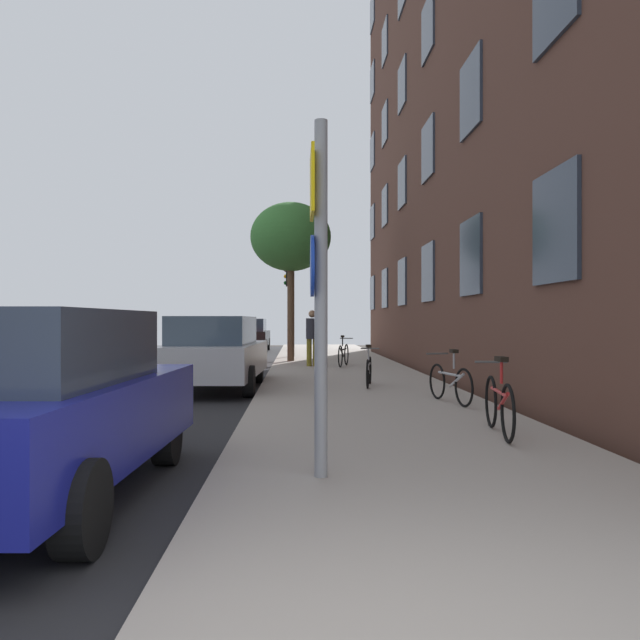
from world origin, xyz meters
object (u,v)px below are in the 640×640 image
object	(u,v)px
traffic_light	(290,294)
bicycle_3	(343,354)
tree_near	(291,238)
car_0	(38,404)
bicycle_1	(450,382)
car_2	(228,340)
bicycle_2	(369,370)
car_1	(215,352)
sign_post	(318,275)
bicycle_0	(499,404)
car_3	(250,335)
pedestrian_0	(312,334)

from	to	relation	value
traffic_light	bicycle_3	size ratio (longest dim) A/B	2.12
tree_near	car_0	size ratio (longest dim) A/B	1.38
bicycle_1	car_2	size ratio (longest dim) A/B	0.39
bicycle_2	car_1	bearing A→B (deg)	173.76
bicycle_1	bicycle_3	size ratio (longest dim) A/B	0.97
sign_post	bicycle_3	xyz separation A→B (m)	(1.24, 13.42, -1.46)
bicycle_2	sign_post	bearing A→B (deg)	-100.10
bicycle_0	car_0	xyz separation A→B (m)	(-4.68, -2.28, 0.34)
bicycle_0	car_2	size ratio (longest dim) A/B	0.40
car_1	car_3	distance (m)	16.68
tree_near	car_0	world-z (taller)	tree_near
car_1	traffic_light	bearing A→B (deg)	81.88
tree_near	pedestrian_0	world-z (taller)	tree_near
sign_post	traffic_light	xyz separation A→B (m)	(-0.48, 18.79, 0.66)
pedestrian_0	bicycle_1	bearing A→B (deg)	-75.85
car_3	bicycle_3	bearing A→B (deg)	-71.36
bicycle_2	bicycle_3	world-z (taller)	bicycle_3
bicycle_1	pedestrian_0	world-z (taller)	pedestrian_0
tree_near	pedestrian_0	distance (m)	4.25
car_3	bicycle_2	bearing A→B (deg)	-77.10
bicycle_3	car_1	bearing A→B (deg)	-120.92
sign_post	car_2	world-z (taller)	sign_post
bicycle_2	bicycle_3	size ratio (longest dim) A/B	0.91
car_3	traffic_light	bearing A→B (deg)	-70.51
car_2	bicycle_3	bearing A→B (deg)	-36.53
car_1	car_3	xyz separation A→B (m)	(-0.53, 16.67, -0.00)
sign_post	bicycle_2	bearing A→B (deg)	79.90
car_2	car_3	world-z (taller)	same
bicycle_1	car_2	world-z (taller)	car_2
car_1	car_3	bearing A→B (deg)	91.82
sign_post	tree_near	distance (m)	16.18
sign_post	car_1	size ratio (longest dim) A/B	0.71
bicycle_0	car_2	world-z (taller)	car_2
car_2	car_3	distance (m)	8.34
bicycle_2	car_1	xyz separation A→B (m)	(-3.37, 0.37, 0.37)
sign_post	car_1	distance (m)	8.30
tree_near	car_1	xyz separation A→B (m)	(-1.59, -8.00, -3.62)
traffic_light	pedestrian_0	bearing A→B (deg)	-82.05
car_0	car_1	bearing A→B (deg)	87.61
traffic_light	pedestrian_0	distance (m)	5.59
bicycle_1	bicycle_2	xyz separation A→B (m)	(-1.08, 2.75, -0.01)
traffic_light	bicycle_3	xyz separation A→B (m)	(1.72, -5.38, -2.11)
car_0	car_1	size ratio (longest dim) A/B	0.89
tree_near	bicycle_2	xyz separation A→B (m)	(1.78, -8.37, -4.00)
sign_post	bicycle_0	distance (m)	3.34
tree_near	bicycle_1	world-z (taller)	tree_near
bicycle_1	sign_post	bearing A→B (deg)	-116.65
bicycle_1	pedestrian_0	xyz separation A→B (m)	(-2.17, 8.60, 0.63)
tree_near	bicycle_3	size ratio (longest dim) A/B	3.25
bicycle_2	car_0	size ratio (longest dim) A/B	0.38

